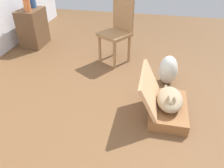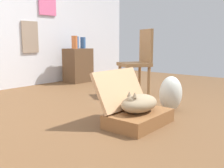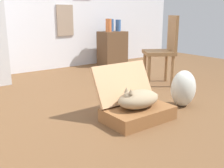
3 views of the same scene
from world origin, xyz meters
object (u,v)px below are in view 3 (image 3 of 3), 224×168
Objects in this scene: side_table at (112,48)px; vase_short at (118,25)px; plastic_bag_white at (183,88)px; vase_round at (111,25)px; cat at (138,99)px; chair at (164,48)px; vase_tall at (109,25)px; suitcase_base at (138,114)px.

vase_short is at bearing -8.14° from side_table.
vase_round is at bearing 71.20° from plastic_bag_white.
chair is at bearing 33.71° from cat.
vase_short is (0.25, 0.03, -0.01)m from vase_tall.
vase_tall is 0.25× the size of chair.
chair is at bearing 56.29° from plastic_bag_white.
chair reaches higher than side_table.
vase_round is at bearing 90.00° from side_table.
suitcase_base is 1.52m from chair.
vase_tall reaches higher than vase_round.
vase_tall reaches higher than vase_short.
vase_short reaches higher than side_table.
vase_round is (0.83, 2.43, 0.57)m from plastic_bag_white.
vase_short is at bearing 68.17° from plastic_bag_white.
cat is at bearing -120.35° from vase_tall.
cat is 0.80× the size of side_table.
plastic_bag_white is (0.67, 0.01, 0.14)m from suitcase_base.
side_table reaches higher than cat.
side_table is at bearing 57.97° from cat.
vase_short is 0.23× the size of chair.
vase_short is 0.95× the size of vase_round.
chair is at bearing 33.87° from suitcase_base.
cat is 2.25× the size of vase_round.
cat is at bearing 176.58° from suitcase_base.
plastic_bag_white is at bearing -0.93° from chair.
suitcase_base is 2.81× the size of vase_round.
vase_short reaches higher than suitcase_base.
vase_tall is 1.10× the size of vase_short.
cat is 1.30× the size of plastic_bag_white.
vase_tall is 0.15m from vase_round.
chair is at bearing -104.97° from vase_short.
vase_short is (1.63, 2.40, 0.70)m from suitcase_base.
side_table is 0.45m from vase_short.
chair reaches higher than plastic_bag_white.
side_table is at bearing 21.05° from vase_tall.
vase_tall is (-0.13, -0.05, 0.45)m from side_table.
cat is 2.93m from vase_round.
chair is (-0.17, -1.56, -0.25)m from vase_tall.
vase_round is (1.50, 2.45, 0.70)m from suitcase_base.
suitcase_base is 2.86m from side_table.
side_table is at bearing -157.78° from chair.
vase_short is (1.63, 2.40, 0.55)m from cat.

